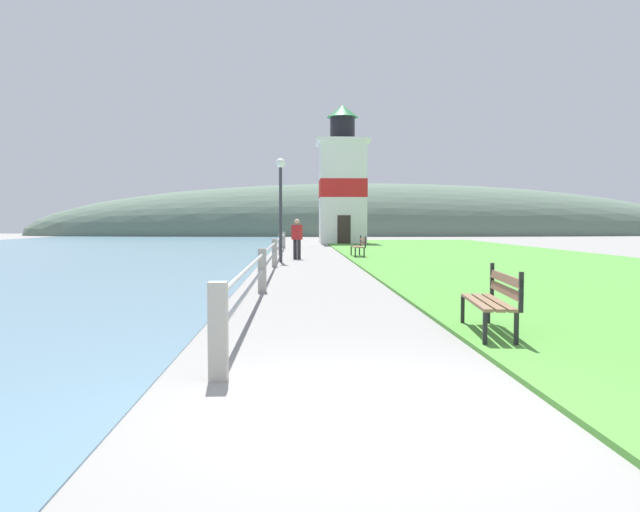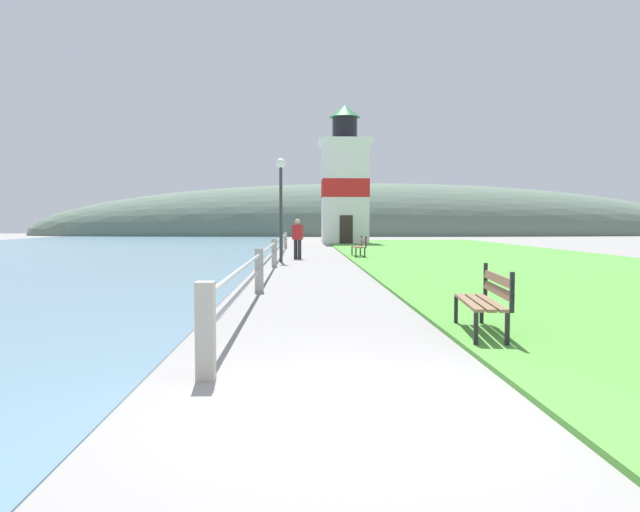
# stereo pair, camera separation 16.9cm
# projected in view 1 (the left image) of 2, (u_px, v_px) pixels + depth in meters

# --- Properties ---
(ground_plane) EXTENTS (160.00, 160.00, 0.00)m
(ground_plane) POSITION_uv_depth(u_px,v_px,m) (374.00, 409.00, 5.10)
(ground_plane) COLOR gray
(grass_verge) EXTENTS (12.00, 56.03, 0.06)m
(grass_verge) POSITION_uv_depth(u_px,v_px,m) (507.00, 261.00, 24.02)
(grass_verge) COLOR #4C8E38
(grass_verge) RESTS_ON ground_plane
(seawall_railing) EXTENTS (0.18, 30.93, 0.96)m
(seawall_railing) POSITION_uv_depth(u_px,v_px,m) (275.00, 250.00, 21.36)
(seawall_railing) COLOR #A8A399
(seawall_railing) RESTS_ON ground_plane
(park_bench_near) EXTENTS (0.64, 1.72, 0.94)m
(park_bench_near) POSITION_uv_depth(u_px,v_px,m) (494.00, 297.00, 8.27)
(park_bench_near) COLOR brown
(park_bench_near) RESTS_ON ground_plane
(park_bench_midway) EXTENTS (0.50, 1.75, 0.94)m
(park_bench_midway) POSITION_uv_depth(u_px,v_px,m) (360.00, 245.00, 26.78)
(park_bench_midway) COLOR brown
(park_bench_midway) RESTS_ON ground_plane
(lighthouse) EXTENTS (3.69, 3.69, 9.77)m
(lighthouse) POSITION_uv_depth(u_px,v_px,m) (342.00, 185.00, 44.14)
(lighthouse) COLOR white
(lighthouse) RESTS_ON ground_plane
(person_strolling) EXTENTS (0.46, 0.38, 1.66)m
(person_strolling) POSITION_uv_depth(u_px,v_px,m) (297.00, 237.00, 25.73)
(person_strolling) COLOR #28282D
(person_strolling) RESTS_ON ground_plane
(lamp_post) EXTENTS (0.36, 0.36, 3.96)m
(lamp_post) POSITION_uv_depth(u_px,v_px,m) (281.00, 190.00, 23.77)
(lamp_post) COLOR #333338
(lamp_post) RESTS_ON ground_plane
(distant_hillside) EXTENTS (80.00, 16.00, 12.00)m
(distant_hillside) POSITION_uv_depth(u_px,v_px,m) (371.00, 235.00, 72.61)
(distant_hillside) COLOR #566B5B
(distant_hillside) RESTS_ON ground_plane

